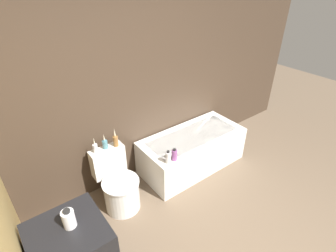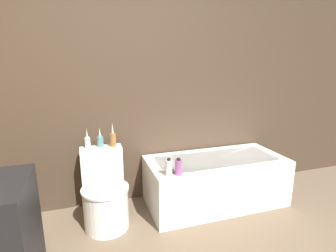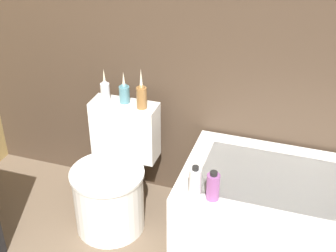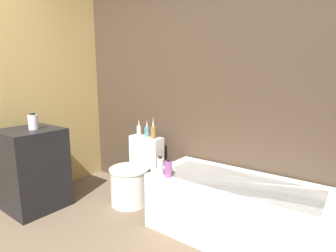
# 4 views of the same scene
# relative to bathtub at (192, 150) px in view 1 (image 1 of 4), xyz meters

# --- Properties ---
(wall_back_tiled) EXTENTS (6.40, 0.06, 2.60)m
(wall_back_tiled) POSITION_rel_bathtub_xyz_m (-0.79, 0.40, 1.04)
(wall_back_tiled) COLOR #423326
(wall_back_tiled) RESTS_ON ground_plane
(bathtub) EXTENTS (1.50, 0.70, 0.52)m
(bathtub) POSITION_rel_bathtub_xyz_m (0.00, 0.00, 0.00)
(bathtub) COLOR white
(bathtub) RESTS_ON ground
(toilet) EXTENTS (0.44, 0.59, 0.71)m
(toilet) POSITION_rel_bathtub_xyz_m (-1.20, -0.02, 0.02)
(toilet) COLOR white
(toilet) RESTS_ON ground
(soap_bottle_glass) EXTENTS (0.10, 0.10, 0.17)m
(soap_bottle_glass) POSITION_rel_bathtub_xyz_m (-1.92, -0.74, 0.68)
(soap_bottle_glass) COLOR silver
(soap_bottle_glass) RESTS_ON vanity_counter
(vase_gold) EXTENTS (0.06, 0.06, 0.20)m
(vase_gold) POSITION_rel_bathtub_xyz_m (-1.32, 0.20, 0.52)
(vase_gold) COLOR silver
(vase_gold) RESTS_ON toilet
(vase_silver) EXTENTS (0.06, 0.06, 0.20)m
(vase_silver) POSITION_rel_bathtub_xyz_m (-1.20, 0.21, 0.51)
(vase_silver) COLOR teal
(vase_silver) RESTS_ON toilet
(vase_bronze) EXTENTS (0.06, 0.06, 0.25)m
(vase_bronze) POSITION_rel_bathtub_xyz_m (-1.08, 0.17, 0.53)
(vase_bronze) COLOR olive
(vase_bronze) RESTS_ON toilet
(shampoo_bottle_tall) EXTENTS (0.06, 0.06, 0.17)m
(shampoo_bottle_tall) POSITION_rel_bathtub_xyz_m (-0.63, -0.26, 0.33)
(shampoo_bottle_tall) COLOR silver
(shampoo_bottle_tall) RESTS_ON bathtub
(shampoo_bottle_short) EXTENTS (0.07, 0.07, 0.16)m
(shampoo_bottle_short) POSITION_rel_bathtub_xyz_m (-0.54, -0.27, 0.33)
(shampoo_bottle_short) COLOR #8C4C8C
(shampoo_bottle_short) RESTS_ON bathtub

